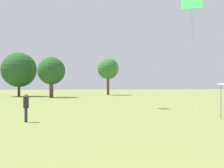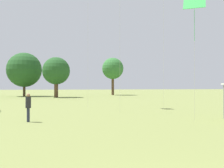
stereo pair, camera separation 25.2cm
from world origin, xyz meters
The scene contains 5 objects.
person_standing_2 centered at (-4.11, 13.44, 1.05)m, with size 0.45×0.45×1.74m.
kite_1 centered at (6.15, 12.09, 7.38)m, with size 1.62×1.47×8.02m.
distant_tree_0 centered at (-3.06, 47.76, 5.02)m, with size 5.22×5.22×7.68m.
distant_tree_1 centered at (-9.71, 54.05, 5.53)m, with size 7.20×7.20×9.14m.
distant_tree_3 centered at (9.99, 58.12, 6.30)m, with size 5.11×5.11×8.91m.
Camera 2 is at (-2.16, -3.16, 2.20)m, focal length 42.00 mm.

